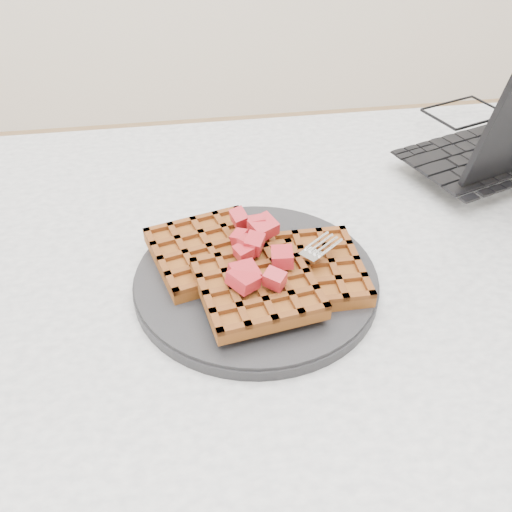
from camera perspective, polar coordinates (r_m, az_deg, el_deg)
The scene contains 6 objects.
table at distance 0.70m, azimuth 8.35°, elevation -9.42°, with size 1.20×0.80×0.75m.
plate at distance 0.60m, azimuth 0.00°, elevation -2.39°, with size 0.26×0.26×0.02m, color black.
waffles at distance 0.58m, azimuth 0.07°, elevation -1.20°, with size 0.22×0.21×0.03m.
strawberry_pile at distance 0.57m, azimuth 0.00°, elevation 1.10°, with size 0.15×0.15×0.02m, color maroon, non-canonical shape.
fork at distance 0.57m, azimuth 3.42°, elevation -2.87°, with size 0.02×0.18×0.02m, color silver, non-canonical shape.
laptop at distance 0.90m, azimuth 24.14°, elevation 11.61°, with size 0.41×0.36×0.24m.
Camera 1 is at (-0.17, -0.44, 1.15)m, focal length 40.00 mm.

